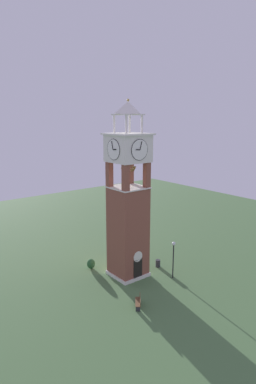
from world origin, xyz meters
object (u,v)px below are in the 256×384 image
object	(u,v)px
clock_tower	(128,207)
trash_bin	(158,263)
lamp_post	(173,253)
park_bench	(139,301)

from	to	relation	value
clock_tower	trash_bin	size ratio (longest dim) A/B	22.16
lamp_post	trash_bin	distance (m)	3.71
park_bench	trash_bin	xyz separation A→B (m)	(6.77, 4.74, -0.08)
park_bench	lamp_post	world-z (taller)	lamp_post
clock_tower	lamp_post	world-z (taller)	clock_tower
clock_tower	park_bench	xyz separation A→B (m)	(-3.02, -5.30, -6.86)
lamp_post	trash_bin	size ratio (longest dim) A/B	4.88
clock_tower	park_bench	distance (m)	9.18
lamp_post	trash_bin	bearing A→B (deg)	77.99
lamp_post	park_bench	bearing A→B (deg)	-162.85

